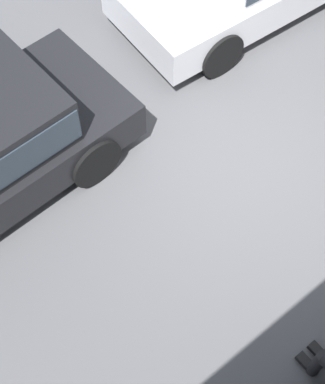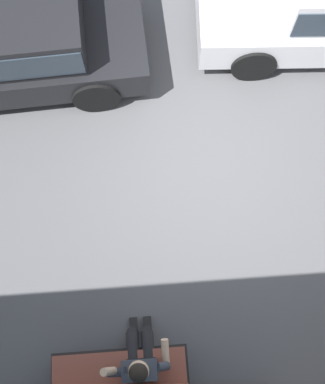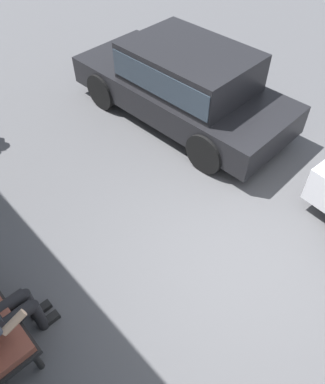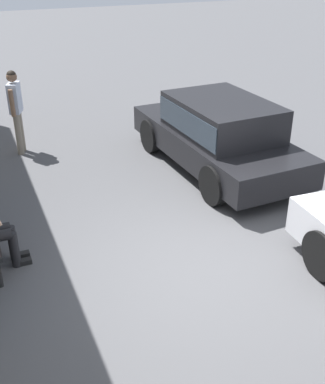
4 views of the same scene
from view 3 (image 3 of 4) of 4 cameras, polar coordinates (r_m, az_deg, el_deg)
ground_plane at (r=5.11m, az=12.39°, el=-10.74°), size 60.00×60.00×0.00m
parked_car_mid at (r=6.85m, az=3.36°, el=16.50°), size 4.20×1.96×1.40m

